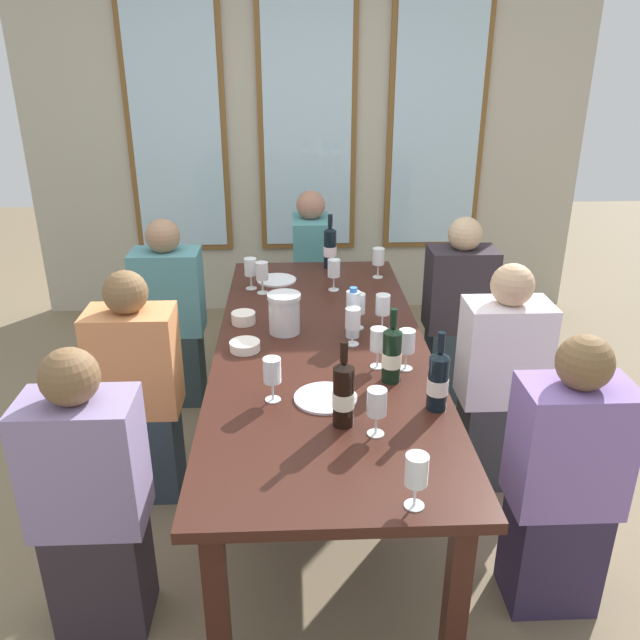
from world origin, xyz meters
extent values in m
plane|color=#7A684E|center=(0.00, 0.00, 0.00)|extent=(12.00, 12.00, 0.00)
cube|color=#B5AE98|center=(0.00, 2.32, 1.45)|extent=(4.14, 0.06, 2.90)
cube|color=brown|center=(-0.95, 2.28, 1.45)|extent=(0.72, 0.03, 1.88)
cube|color=silver|center=(-0.95, 2.26, 1.45)|extent=(0.64, 0.01, 1.80)
cube|color=brown|center=(0.00, 2.28, 1.45)|extent=(0.72, 0.03, 1.88)
cube|color=silver|center=(0.00, 2.26, 1.45)|extent=(0.64, 0.01, 1.80)
cube|color=brown|center=(0.95, 2.28, 1.45)|extent=(0.72, 0.03, 1.88)
cube|color=silver|center=(0.95, 2.26, 1.45)|extent=(0.64, 0.01, 1.80)
cube|color=#391A13|center=(0.00, 0.00, 0.72)|extent=(0.94, 2.39, 0.04)
cube|color=#391A13|center=(-0.38, -1.10, 0.35)|extent=(0.07, 0.07, 0.70)
cube|color=#391A13|center=(0.38, -1.10, 0.35)|extent=(0.07, 0.07, 0.70)
cube|color=#391A13|center=(-0.38, 1.10, 0.35)|extent=(0.07, 0.07, 0.70)
cube|color=#391A13|center=(0.38, 1.10, 0.35)|extent=(0.07, 0.07, 0.70)
cylinder|color=white|center=(-0.22, 0.86, 0.74)|extent=(0.22, 0.22, 0.01)
cylinder|color=white|center=(-0.01, -0.48, 0.74)|extent=(0.24, 0.24, 0.01)
cylinder|color=silver|center=(-0.17, 0.15, 0.82)|extent=(0.14, 0.14, 0.17)
cylinder|color=silver|center=(-0.17, 0.15, 0.92)|extent=(0.16, 0.16, 0.02)
cylinder|color=black|center=(0.10, 1.09, 0.85)|extent=(0.08, 0.08, 0.23)
cone|color=black|center=(0.10, 1.09, 0.98)|extent=(0.08, 0.08, 0.02)
cylinder|color=black|center=(0.10, 1.09, 1.03)|extent=(0.03, 0.03, 0.08)
cylinder|color=white|center=(0.10, 1.09, 0.84)|extent=(0.08, 0.08, 0.06)
cylinder|color=black|center=(0.40, -0.57, 0.84)|extent=(0.07, 0.07, 0.21)
cone|color=black|center=(0.40, -0.57, 0.96)|extent=(0.07, 0.07, 0.02)
cylinder|color=black|center=(0.40, -0.57, 1.01)|extent=(0.03, 0.03, 0.08)
cylinder|color=silver|center=(0.40, -0.57, 0.83)|extent=(0.08, 0.08, 0.06)
cylinder|color=black|center=(0.05, -0.66, 0.85)|extent=(0.08, 0.07, 0.22)
cone|color=black|center=(0.05, -0.66, 0.98)|extent=(0.08, 0.07, 0.02)
cylinder|color=black|center=(0.05, -0.66, 1.02)|extent=(0.03, 0.03, 0.08)
cylinder|color=white|center=(0.05, -0.66, 0.84)|extent=(0.08, 0.08, 0.06)
cylinder|color=black|center=(0.26, -0.35, 0.85)|extent=(0.07, 0.07, 0.21)
cone|color=black|center=(0.26, -0.35, 0.96)|extent=(0.07, 0.07, 0.02)
cylinder|color=black|center=(0.26, -0.35, 1.01)|extent=(0.03, 0.03, 0.08)
cylinder|color=#F3F1CD|center=(0.26, -0.35, 0.83)|extent=(0.08, 0.08, 0.06)
cylinder|color=white|center=(-0.34, -0.04, 0.76)|extent=(0.13, 0.13, 0.04)
cylinder|color=white|center=(-0.37, 0.26, 0.77)|extent=(0.12, 0.12, 0.05)
cylinder|color=white|center=(0.15, 0.08, 0.85)|extent=(0.06, 0.06, 0.22)
cylinder|color=blue|center=(0.15, 0.08, 0.97)|extent=(0.04, 0.04, 0.02)
cylinder|color=white|center=(0.10, 0.70, 0.74)|extent=(0.06, 0.06, 0.00)
cylinder|color=white|center=(0.10, 0.70, 0.78)|extent=(0.01, 0.01, 0.07)
cylinder|color=white|center=(0.10, 0.70, 0.87)|extent=(0.07, 0.07, 0.09)
cylinder|color=white|center=(-0.35, 0.74, 0.74)|extent=(0.06, 0.06, 0.00)
cylinder|color=white|center=(-0.35, 0.74, 0.78)|extent=(0.01, 0.01, 0.07)
cylinder|color=white|center=(-0.35, 0.74, 0.87)|extent=(0.07, 0.07, 0.09)
cylinder|color=white|center=(-0.21, -0.48, 0.74)|extent=(0.06, 0.06, 0.00)
cylinder|color=white|center=(-0.21, -0.48, 0.78)|extent=(0.01, 0.01, 0.07)
cylinder|color=white|center=(-0.21, -0.48, 0.87)|extent=(0.07, 0.07, 0.09)
cylinder|color=maroon|center=(-0.21, -0.48, 0.84)|extent=(0.06, 0.06, 0.04)
cylinder|color=white|center=(0.15, -0.73, 0.74)|extent=(0.06, 0.06, 0.00)
cylinder|color=white|center=(0.15, -0.73, 0.78)|extent=(0.01, 0.01, 0.07)
cylinder|color=white|center=(0.15, -0.73, 0.87)|extent=(0.07, 0.07, 0.09)
cylinder|color=white|center=(0.22, -1.11, 0.74)|extent=(0.06, 0.06, 0.00)
cylinder|color=white|center=(0.22, -1.11, 0.78)|extent=(0.01, 0.01, 0.07)
cylinder|color=white|center=(0.22, -1.11, 0.87)|extent=(0.07, 0.07, 0.09)
cylinder|color=white|center=(0.29, 0.16, 0.74)|extent=(0.06, 0.06, 0.00)
cylinder|color=white|center=(0.29, 0.16, 0.78)|extent=(0.01, 0.01, 0.07)
cylinder|color=white|center=(0.29, 0.16, 0.87)|extent=(0.07, 0.07, 0.09)
cylinder|color=white|center=(0.34, -0.25, 0.74)|extent=(0.06, 0.06, 0.00)
cylinder|color=white|center=(0.34, -0.25, 0.78)|extent=(0.01, 0.01, 0.07)
cylinder|color=white|center=(0.34, -0.25, 0.87)|extent=(0.07, 0.07, 0.09)
cylinder|color=white|center=(0.37, 0.90, 0.74)|extent=(0.06, 0.06, 0.00)
cylinder|color=white|center=(0.37, 0.90, 0.78)|extent=(0.01, 0.01, 0.07)
cylinder|color=white|center=(0.37, 0.90, 0.87)|extent=(0.07, 0.07, 0.09)
cylinder|color=white|center=(0.14, 0.00, 0.74)|extent=(0.06, 0.06, 0.00)
cylinder|color=white|center=(0.14, 0.00, 0.78)|extent=(0.01, 0.01, 0.07)
cylinder|color=white|center=(0.14, 0.00, 0.87)|extent=(0.07, 0.07, 0.09)
cylinder|color=maroon|center=(0.14, 0.00, 0.84)|extent=(0.06, 0.06, 0.04)
cylinder|color=white|center=(0.22, -0.22, 0.74)|extent=(0.06, 0.06, 0.00)
cylinder|color=white|center=(0.22, -0.22, 0.78)|extent=(0.01, 0.01, 0.07)
cylinder|color=white|center=(0.22, -0.22, 0.87)|extent=(0.07, 0.07, 0.09)
cylinder|color=white|center=(-0.29, 0.67, 0.74)|extent=(0.06, 0.06, 0.00)
cylinder|color=white|center=(-0.29, 0.67, 0.78)|extent=(0.01, 0.01, 0.07)
cylinder|color=white|center=(-0.29, 0.67, 0.87)|extent=(0.07, 0.07, 0.09)
cylinder|color=white|center=(0.18, 0.18, 0.74)|extent=(0.06, 0.06, 0.00)
cylinder|color=white|center=(0.18, 0.18, 0.78)|extent=(0.01, 0.01, 0.07)
cylinder|color=white|center=(0.18, 0.18, 0.87)|extent=(0.07, 0.07, 0.09)
cube|color=#2B3841|center=(-0.83, -0.03, 0.23)|extent=(0.32, 0.24, 0.45)
cube|color=#DC8851|center=(-0.83, -0.03, 0.69)|extent=(0.38, 0.24, 0.48)
sphere|color=brown|center=(-0.83, -0.03, 1.02)|extent=(0.19, 0.19, 0.19)
cube|color=#343639|center=(0.83, -0.01, 0.23)|extent=(0.32, 0.24, 0.45)
cube|color=white|center=(0.83, -0.01, 0.69)|extent=(0.38, 0.24, 0.48)
sphere|color=tan|center=(0.83, -0.01, 1.02)|extent=(0.19, 0.19, 0.19)
cube|color=#29393B|center=(-0.83, 0.85, 0.23)|extent=(0.32, 0.24, 0.45)
cube|color=teal|center=(-0.83, 0.85, 0.69)|extent=(0.38, 0.24, 0.48)
sphere|color=#9A7557|center=(-0.83, 0.85, 1.02)|extent=(0.19, 0.19, 0.19)
cube|color=#26343B|center=(0.83, 0.81, 0.23)|extent=(0.32, 0.24, 0.45)
cube|color=#2B252B|center=(0.83, 0.81, 0.69)|extent=(0.38, 0.24, 0.48)
sphere|color=tan|center=(0.83, 0.81, 1.02)|extent=(0.19, 0.19, 0.19)
cube|color=#312830|center=(-0.83, -0.78, 0.23)|extent=(0.32, 0.24, 0.45)
cube|color=#8D7AAA|center=(-0.83, -0.78, 0.69)|extent=(0.38, 0.24, 0.48)
sphere|color=brown|center=(-0.83, -0.78, 1.02)|extent=(0.19, 0.19, 0.19)
cube|color=#302643|center=(0.83, -0.76, 0.23)|extent=(0.32, 0.24, 0.45)
cube|color=#8969B7|center=(0.83, -0.76, 0.69)|extent=(0.38, 0.24, 0.48)
sphere|color=brown|center=(0.83, -0.76, 1.02)|extent=(0.19, 0.19, 0.19)
cube|color=#292636|center=(0.00, 1.55, 0.23)|extent=(0.24, 0.32, 0.45)
cube|color=teal|center=(0.00, 1.55, 0.69)|extent=(0.24, 0.38, 0.48)
sphere|color=#9C6A55|center=(0.00, 1.55, 1.02)|extent=(0.19, 0.19, 0.19)
camera|label=1|loc=(-0.12, -2.61, 1.98)|focal=36.30mm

